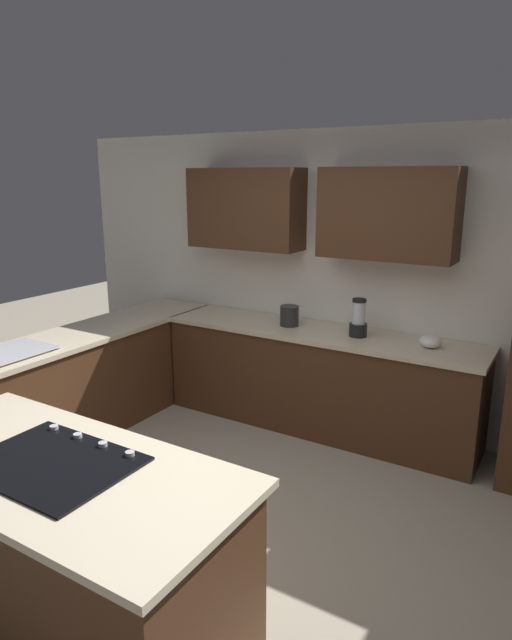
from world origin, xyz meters
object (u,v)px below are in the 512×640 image
cooktop (53,462)px  blender (358,320)px  mixing_bowl (431,341)px  sink_unit (2,353)px  kettle (289,316)px

cooktop → blender: 2.78m
blender → mixing_bowl: blender is taller
sink_unit → mixing_bowl: sink_unit is taller
mixing_bowl → kettle: size_ratio=0.97×
sink_unit → blender: (-2.08, -1.88, 0.12)m
blender → kettle: (0.65, 0.00, -0.05)m
sink_unit → kettle: (-1.43, -1.88, 0.07)m
cooktop → blender: bearing=-99.1°
blender → kettle: bearing=0.0°
cooktop → mixing_bowl: (-1.04, -2.74, 0.04)m
cooktop → mixing_bowl: bearing=-110.8°
sink_unit → blender: 2.80m
blender → kettle: 0.65m
sink_unit → kettle: 2.36m
cooktop → mixing_bowl: 2.93m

